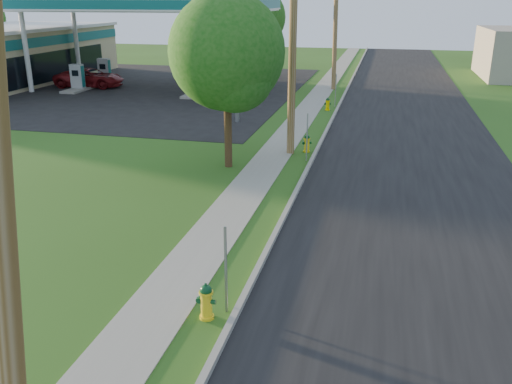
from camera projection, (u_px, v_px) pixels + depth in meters
road at (418, 226)px, 16.11m from camera, size 8.00×120.00×0.02m
curb at (286, 212)px, 16.96m from camera, size 0.15×120.00×0.15m
sidewalk at (233, 209)px, 17.36m from camera, size 1.50×120.00×0.03m
forecourt at (123, 88)px, 40.71m from camera, size 26.00×28.00×0.02m
utility_pole_mid at (293, 35)px, 21.95m from camera, size 1.40×0.32×9.80m
utility_pole_far at (335, 21)px, 38.48m from camera, size 1.40×0.32×9.50m
sign_post_near at (226, 270)px, 11.39m from camera, size 0.05×0.04×2.00m
sign_post_mid at (307, 137)px, 22.19m from camera, size 0.05×0.04×2.00m
sign_post_far at (336, 91)px, 33.36m from camera, size 0.05×0.04×2.00m
gas_canopy at (142, 5)px, 38.28m from camera, size 18.18×9.18×6.40m
fuel_pump_nw at (78, 81)px, 39.18m from camera, size 1.20×3.20×1.90m
fuel_pump_ne at (196, 85)px, 37.22m from camera, size 1.20×3.20×1.90m
fuel_pump_sw at (105, 74)px, 42.84m from camera, size 1.20×3.20×1.90m
fuel_pump_se at (213, 77)px, 40.88m from camera, size 1.20×3.20×1.90m
price_pylon at (236, 18)px, 27.67m from camera, size 0.34×2.04×6.85m
tree_verge at (229, 57)px, 20.24m from camera, size 4.41×4.41×6.69m
tree_lot at (258, 20)px, 44.79m from camera, size 4.79×4.79×7.25m
hydrant_near at (206, 301)px, 11.34m from camera, size 0.43×0.38×0.83m
hydrant_mid at (307, 143)px, 23.70m from camera, size 0.42×0.37×0.80m
hydrant_far at (328, 104)px, 32.50m from camera, size 0.40×0.35×0.77m
car_red at (90, 78)px, 40.77m from camera, size 5.29×2.82×1.42m
car_silver at (221, 80)px, 39.84m from camera, size 4.28×2.90×1.35m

